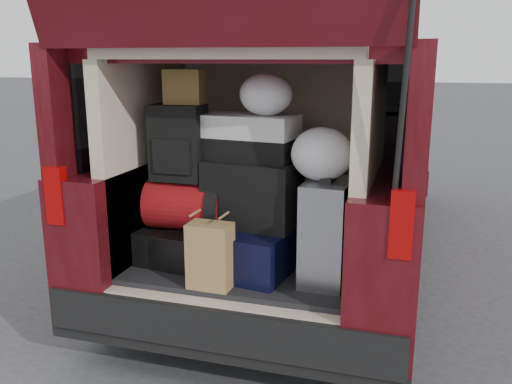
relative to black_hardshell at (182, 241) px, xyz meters
The scene contains 14 objects.
ground 0.78m from the black_hardshell, 23.86° to the right, with size 80.00×80.00×0.00m, color #38383A.
minivan 1.75m from the black_hardshell, 76.58° to the left, with size 1.90×5.35×2.77m.
load_floor 0.56m from the black_hardshell, 13.75° to the left, with size 1.24×1.05×0.55m, color black.
black_hardshell is the anchor object (origin of this frame).
navy_hardshell 0.46m from the black_hardshell, ahead, with size 0.47×0.57×0.25m, color black.
silver_roller 0.90m from the black_hardshell, ahead, with size 0.23×0.36×0.54m, color white.
kraft_bag 0.49m from the black_hardshell, 47.90° to the right, with size 0.22×0.14×0.34m, color #A5834A.
red_duffel 0.25m from the black_hardshell, 37.71° to the right, with size 0.44×0.29×0.29m, color maroon.
black_soft_case 0.55m from the black_hardshell, ahead, with size 0.50×0.30×0.36m, color black.
backpack 0.60m from the black_hardshell, 65.74° to the right, with size 0.30×0.18×0.42m, color black.
twotone_duffel 0.75m from the black_hardshell, ahead, with size 0.55×0.28×0.25m, color silver.
grocery_sack_lower 0.91m from the black_hardshell, 14.91° to the left, with size 0.21×0.17×0.19m, color olive.
plastic_bag_center 1.01m from the black_hardshell, ahead, with size 0.28×0.26×0.23m, color white.
plastic_bag_right 1.02m from the black_hardshell, ahead, with size 0.32×0.29×0.27m, color white.
Camera 1 is at (0.90, -2.61, 1.70)m, focal length 38.00 mm.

